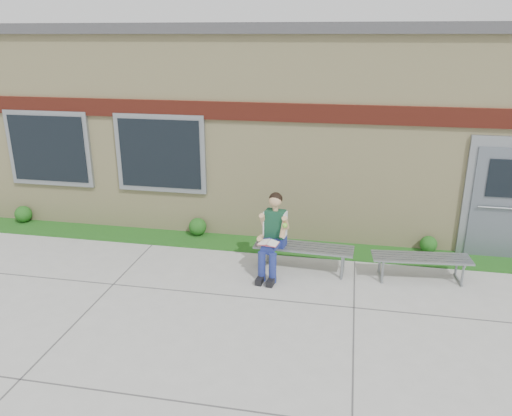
# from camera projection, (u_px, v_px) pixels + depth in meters

# --- Properties ---
(ground) EXTENTS (80.00, 80.00, 0.00)m
(ground) POSITION_uv_depth(u_px,v_px,m) (285.00, 318.00, 7.41)
(ground) COLOR #9E9E99
(ground) RESTS_ON ground
(grass_strip) EXTENTS (16.00, 0.80, 0.02)m
(grass_strip) POSITION_uv_depth(u_px,v_px,m) (303.00, 248.00, 9.82)
(grass_strip) COLOR #184612
(grass_strip) RESTS_ON ground
(school_building) EXTENTS (16.20, 6.22, 4.20)m
(school_building) POSITION_uv_depth(u_px,v_px,m) (320.00, 116.00, 12.27)
(school_building) COLOR beige
(school_building) RESTS_ON ground
(bench_left) EXTENTS (1.76, 0.57, 0.45)m
(bench_left) POSITION_uv_depth(u_px,v_px,m) (304.00, 252.00, 8.84)
(bench_left) COLOR gray
(bench_left) RESTS_ON ground
(bench_right) EXTENTS (1.67, 0.61, 0.43)m
(bench_right) POSITION_uv_depth(u_px,v_px,m) (421.00, 262.00, 8.49)
(bench_right) COLOR gray
(bench_right) RESTS_ON ground
(girl) EXTENTS (0.53, 0.92, 1.44)m
(girl) POSITION_uv_depth(u_px,v_px,m) (273.00, 234.00, 8.60)
(girl) COLOR navy
(girl) RESTS_ON ground
(shrub_west) EXTENTS (0.37, 0.37, 0.37)m
(shrub_west) POSITION_uv_depth(u_px,v_px,m) (23.00, 214.00, 11.12)
(shrub_west) COLOR #184612
(shrub_west) RESTS_ON grass_strip
(shrub_mid) EXTENTS (0.37, 0.37, 0.37)m
(shrub_mid) POSITION_uv_depth(u_px,v_px,m) (198.00, 227.00, 10.39)
(shrub_mid) COLOR #184612
(shrub_mid) RESTS_ON grass_strip
(shrub_east) EXTENTS (0.33, 0.33, 0.33)m
(shrub_east) POSITION_uv_depth(u_px,v_px,m) (428.00, 244.00, 9.57)
(shrub_east) COLOR #184612
(shrub_east) RESTS_ON grass_strip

